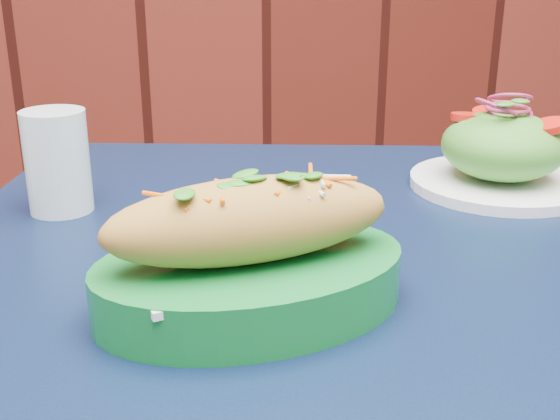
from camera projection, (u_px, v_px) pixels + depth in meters
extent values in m
cube|color=black|center=(358.00, 276.00, 0.63)|extent=(0.93, 0.93, 0.03)
cylinder|color=black|center=(118.00, 401.00, 1.07)|extent=(0.04, 0.04, 0.72)
cylinder|color=black|center=(553.00, 410.00, 1.05)|extent=(0.04, 0.04, 0.72)
cube|color=white|center=(251.00, 263.00, 0.53)|extent=(0.20, 0.15, 0.01)
ellipsoid|color=#BE8D3C|center=(250.00, 220.00, 0.51)|extent=(0.23, 0.12, 0.06)
cylinder|color=white|center=(499.00, 183.00, 0.81)|extent=(0.20, 0.20, 0.01)
ellipsoid|color=#4C992D|center=(503.00, 146.00, 0.80)|extent=(0.14, 0.14, 0.08)
cylinder|color=red|center=(549.00, 122.00, 0.76)|extent=(0.04, 0.04, 0.01)
cylinder|color=red|center=(469.00, 113.00, 0.81)|extent=(0.04, 0.04, 0.01)
cylinder|color=red|center=(490.00, 110.00, 0.82)|extent=(0.04, 0.04, 0.01)
torus|color=#9C224C|center=(507.00, 108.00, 0.78)|extent=(0.05, 0.05, 0.00)
torus|color=#9C224C|center=(507.00, 105.00, 0.78)|extent=(0.05, 0.05, 0.00)
torus|color=#9C224C|center=(508.00, 101.00, 0.78)|extent=(0.05, 0.05, 0.00)
torus|color=#9C224C|center=(508.00, 98.00, 0.78)|extent=(0.05, 0.05, 0.00)
cylinder|color=silver|center=(57.00, 162.00, 0.72)|extent=(0.07, 0.07, 0.11)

